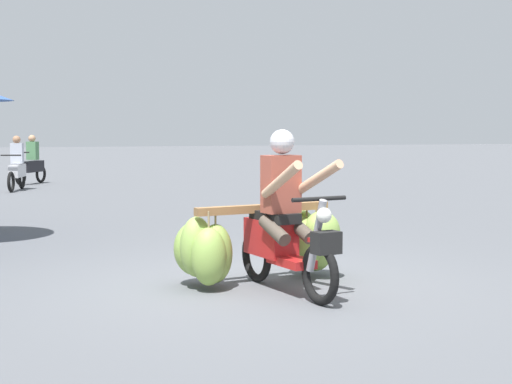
# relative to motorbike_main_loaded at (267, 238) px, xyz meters

# --- Properties ---
(ground_plane) EXTENTS (120.00, 120.00, 0.00)m
(ground_plane) POSITION_rel_motorbike_main_loaded_xyz_m (-0.15, -0.02, -0.48)
(ground_plane) COLOR #56595E
(motorbike_main_loaded) EXTENTS (1.88, 1.90, 1.58)m
(motorbike_main_loaded) POSITION_rel_motorbike_main_loaded_xyz_m (0.00, 0.00, 0.00)
(motorbike_main_loaded) COLOR black
(motorbike_main_loaded) RESTS_ON ground
(motorbike_distant_ahead_left) EXTENTS (0.93, 1.43, 1.40)m
(motorbike_distant_ahead_left) POSITION_rel_motorbike_main_loaded_xyz_m (-2.10, 15.49, 0.09)
(motorbike_distant_ahead_left) COLOR black
(motorbike_distant_ahead_left) RESTS_ON ground
(motorbike_distant_ahead_right) EXTENTS (0.61, 1.59, 1.40)m
(motorbike_distant_ahead_right) POSITION_rel_motorbike_main_loaded_xyz_m (-2.50, 13.27, 0.09)
(motorbike_distant_ahead_right) COLOR black
(motorbike_distant_ahead_right) RESTS_ON ground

